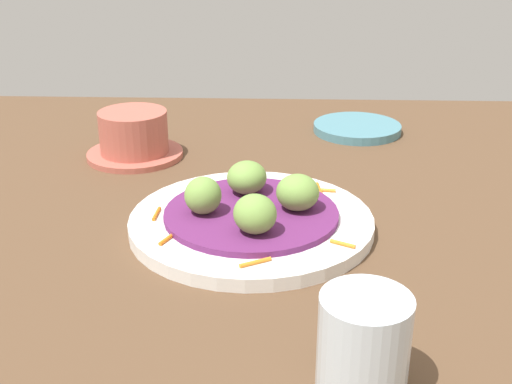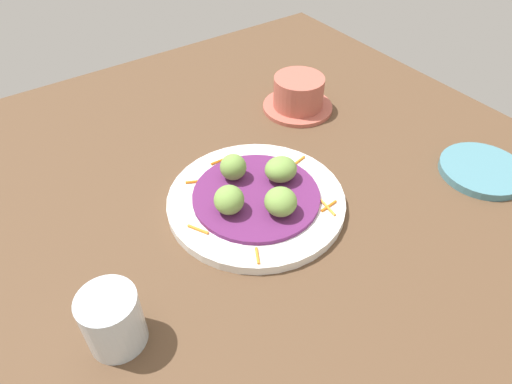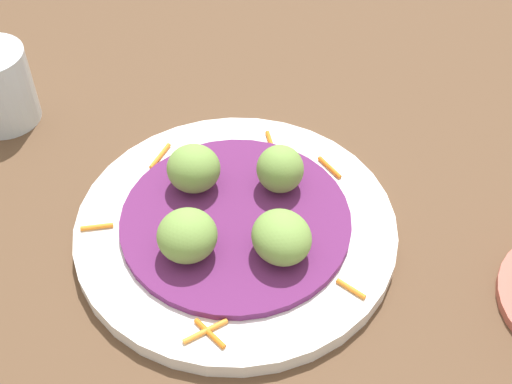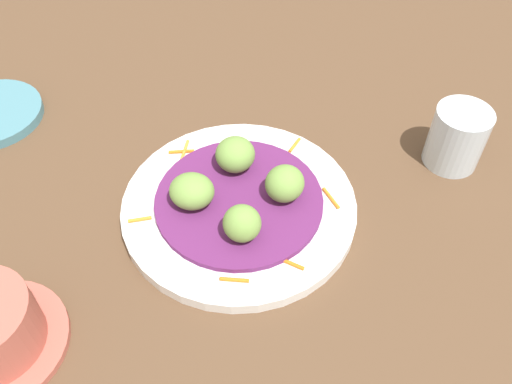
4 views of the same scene
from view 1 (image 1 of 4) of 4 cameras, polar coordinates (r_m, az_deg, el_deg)
The scene contains 11 objects.
table_surface at distance 73.16cm, azimuth -0.45°, elevation -4.30°, with size 110.00×110.00×2.00cm, color brown.
main_plate at distance 73.51cm, azimuth -0.46°, elevation -2.63°, with size 26.95×26.95×1.49cm, color white.
cabbage_bed at distance 73.04cm, azimuth -0.46°, elevation -1.86°, with size 19.23×19.23×0.69cm, color #60235B.
carrot_garnish at distance 73.54cm, azimuth 0.45°, elevation -1.80°, with size 21.54×23.67×0.40cm.
guac_scoop_left at distance 72.65cm, azimuth 3.60°, elevation -0.03°, with size 4.74×4.66×3.99cm, color #759E47.
guac_scoop_center at distance 76.86cm, azimuth -0.79°, elevation 1.27°, with size 4.60×5.05×3.74cm, color #759E47.
guac_scoop_right at distance 71.83cm, azimuth -4.57°, elevation -0.29°, with size 4.08×4.01×4.11cm, color #759E47.
guac_scoop_back at distance 67.37cm, azimuth -0.09°, elevation -1.89°, with size 4.34×4.55×4.10cm, color #759E47.
side_plate_small at distance 106.44cm, azimuth 8.67°, elevation 5.45°, with size 13.73×13.73×1.30cm, color teal.
terracotta_bowl at distance 95.35cm, azimuth -10.44°, elevation 4.70°, with size 13.56×13.56×6.69cm.
water_glass at distance 49.83cm, azimuth 9.21°, elevation -12.76°, with size 6.76×6.76×7.74cm, color silver.
Camera 1 is at (3.01, -64.68, 35.06)cm, focal length 46.60 mm.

